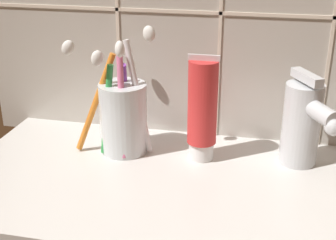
# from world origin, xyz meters

# --- Properties ---
(sink_counter) EXTENTS (0.63, 0.32, 0.02)m
(sink_counter) POSITION_xyz_m (0.00, 0.00, 0.01)
(sink_counter) COLOR silver
(sink_counter) RESTS_ON ground
(toothbrush_cup) EXTENTS (0.14, 0.11, 0.19)m
(toothbrush_cup) POSITION_xyz_m (-0.11, 0.07, 0.08)
(toothbrush_cup) COLOR silver
(toothbrush_cup) RESTS_ON sink_counter
(toothpaste_tube) EXTENTS (0.04, 0.04, 0.15)m
(toothpaste_tube) POSITION_xyz_m (0.01, 0.07, 0.10)
(toothpaste_tube) COLOR white
(toothpaste_tube) RESTS_ON sink_counter
(sink_faucet) EXTENTS (0.07, 0.10, 0.13)m
(sink_faucet) POSITION_xyz_m (0.14, 0.08, 0.08)
(sink_faucet) COLOR silver
(sink_faucet) RESTS_ON sink_counter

